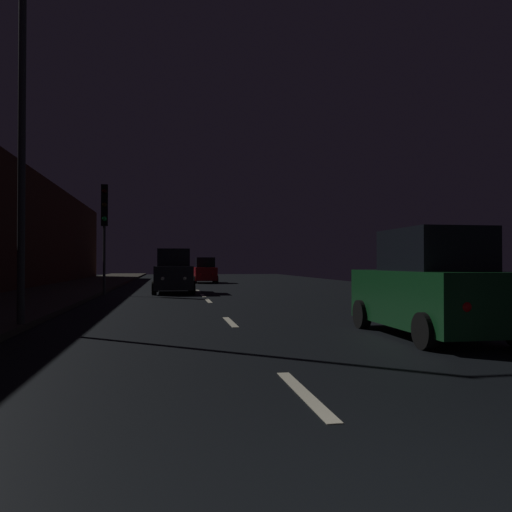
{
  "coord_description": "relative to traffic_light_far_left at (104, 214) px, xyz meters",
  "views": [
    {
      "loc": [
        -1.49,
        -2.61,
        1.47
      ],
      "look_at": [
        2.4,
        20.57,
        1.8
      ],
      "focal_mm": 36.1,
      "sensor_mm": 36.0,
      "label": 1
    }
  ],
  "objects": [
    {
      "name": "car_parked_right_near",
      "position": [
        8.14,
        -14.95,
        -2.74
      ],
      "size": [
        1.97,
        4.27,
        2.15
      ],
      "rotation": [
        0.0,
        0.0,
        1.57
      ],
      "color": "#0F3819",
      "rests_on": "ground"
    },
    {
      "name": "ground",
      "position": [
        4.47,
        2.59,
        -3.73
      ],
      "size": [
        25.94,
        84.0,
        0.02
      ],
      "primitive_type": "cube",
      "color": "black"
    },
    {
      "name": "car_distant_taillights",
      "position": [
        5.58,
        14.06,
        -2.85
      ],
      "size": [
        1.74,
        3.77,
        1.9
      ],
      "rotation": [
        0.0,
        0.0,
        1.57
      ],
      "color": "maroon",
      "rests_on": "ground"
    },
    {
      "name": "lane_centerline",
      "position": [
        4.47,
        -3.84,
        -3.72
      ],
      "size": [
        0.16,
        31.63,
        0.01
      ],
      "color": "beige",
      "rests_on": "ground"
    },
    {
      "name": "traffic_light_far_left",
      "position": [
        0.0,
        0.0,
        0.0
      ],
      "size": [
        0.34,
        0.47,
        5.1
      ],
      "rotation": [
        0.0,
        0.0,
        -1.47
      ],
      "color": "#38383A",
      "rests_on": "ground"
    },
    {
      "name": "streetlamp_overhead",
      "position": [
        0.22,
        -12.68,
        1.64
      ],
      "size": [
        1.7,
        0.44,
        8.26
      ],
      "color": "#2D2D30",
      "rests_on": "ground"
    },
    {
      "name": "sidewalk_left",
      "position": [
        -2.3,
        2.59,
        -3.65
      ],
      "size": [
        4.4,
        84.0,
        0.15
      ],
      "primitive_type": "cube",
      "color": "#38332B",
      "rests_on": "ground"
    },
    {
      "name": "car_approaching_headlights",
      "position": [
        3.16,
        1.18,
        -2.73
      ],
      "size": [
        1.99,
        4.32,
        2.17
      ],
      "rotation": [
        0.0,
        0.0,
        -1.57
      ],
      "color": "black",
      "rests_on": "ground"
    }
  ]
}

